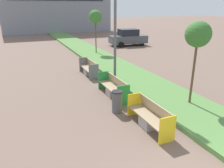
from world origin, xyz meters
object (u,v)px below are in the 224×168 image
(litter_bin, at_px, (117,102))
(bench_yellow_frame, at_px, (150,118))
(sapling_tree_far, at_px, (95,17))
(parked_car_distant, at_px, (128,38))
(bench_green_frame, at_px, (113,89))
(bench_grey_frame, at_px, (89,69))
(sapling_tree_near, at_px, (198,35))
(street_lamp_post, at_px, (115,1))

(litter_bin, bearing_deg, bench_yellow_frame, -69.85)
(sapling_tree_far, relative_size, parked_car_distant, 0.91)
(bench_green_frame, relative_size, parked_car_distant, 0.56)
(bench_grey_frame, relative_size, parked_car_distant, 0.50)
(bench_yellow_frame, relative_size, sapling_tree_far, 0.55)
(bench_green_frame, height_order, sapling_tree_far, sapling_tree_far)
(bench_yellow_frame, xyz_separation_m, parked_car_distant, (7.64, 16.43, 0.54))
(bench_yellow_frame, xyz_separation_m, litter_bin, (-0.58, 1.58, 0.10))
(litter_bin, relative_size, sapling_tree_near, 0.26)
(litter_bin, height_order, street_lamp_post, street_lamp_post)
(litter_bin, bearing_deg, sapling_tree_near, -12.89)
(litter_bin, distance_m, parked_car_distant, 16.98)
(sapling_tree_near, bearing_deg, bench_yellow_frame, -162.19)
(bench_yellow_frame, bearing_deg, litter_bin, 110.15)
(bench_green_frame, bearing_deg, bench_yellow_frame, -90.05)
(bench_grey_frame, relative_size, street_lamp_post, 0.27)
(bench_grey_frame, relative_size, litter_bin, 2.32)
(bench_grey_frame, xyz_separation_m, parked_car_distant, (7.64, 9.24, 0.54))
(bench_green_frame, xyz_separation_m, litter_bin, (-0.58, -1.70, 0.10))
(street_lamp_post, xyz_separation_m, parked_car_distant, (7.03, 11.98, -3.56))
(bench_grey_frame, height_order, street_lamp_post, street_lamp_post)
(litter_bin, height_order, sapling_tree_far, sapling_tree_far)
(street_lamp_post, bearing_deg, bench_grey_frame, 102.59)
(sapling_tree_near, bearing_deg, street_lamp_post, 119.17)
(litter_bin, bearing_deg, bench_green_frame, 71.10)
(bench_yellow_frame, distance_m, bench_green_frame, 3.28)
(sapling_tree_far, bearing_deg, bench_yellow_frame, -101.25)
(sapling_tree_near, xyz_separation_m, sapling_tree_far, (0.00, 12.38, 0.24))
(bench_yellow_frame, relative_size, litter_bin, 2.32)
(sapling_tree_far, bearing_deg, street_lamp_post, -102.97)
(litter_bin, relative_size, parked_car_distant, 0.22)
(bench_yellow_frame, distance_m, sapling_tree_near, 3.89)
(litter_bin, bearing_deg, street_lamp_post, 67.54)
(bench_yellow_frame, relative_size, parked_car_distant, 0.50)
(bench_yellow_frame, distance_m, street_lamp_post, 6.09)
(bench_yellow_frame, relative_size, bench_green_frame, 0.90)
(sapling_tree_near, bearing_deg, sapling_tree_far, 90.00)
(bench_grey_frame, bearing_deg, bench_yellow_frame, -90.00)
(bench_green_frame, distance_m, bench_grey_frame, 3.92)
(street_lamp_post, bearing_deg, parked_car_distant, 59.59)
(bench_yellow_frame, bearing_deg, sapling_tree_far, 78.75)
(parked_car_distant, bearing_deg, bench_yellow_frame, -108.30)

